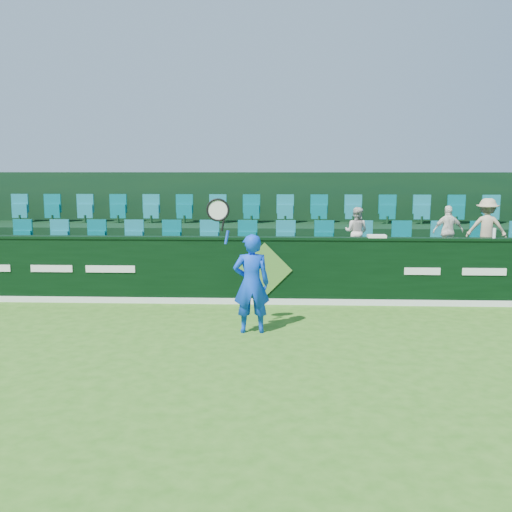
{
  "coord_description": "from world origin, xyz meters",
  "views": [
    {
      "loc": [
        0.29,
        -7.24,
        2.69
      ],
      "look_at": [
        -0.12,
        2.8,
        1.15
      ],
      "focal_mm": 40.0,
      "sensor_mm": 36.0,
      "label": 1
    }
  ],
  "objects_px": {
    "tennis_player": "(251,282)",
    "spectator_left": "(356,232)",
    "spectator_middle": "(448,231)",
    "spectator_right": "(487,228)",
    "drinks_bottle": "(494,233)",
    "towel": "(377,236)"
  },
  "relations": [
    {
      "from": "drinks_bottle",
      "to": "spectator_right",
      "type": "bearing_deg",
      "value": 77.44
    },
    {
      "from": "spectator_middle",
      "to": "spectator_right",
      "type": "bearing_deg",
      "value": 176.72
    },
    {
      "from": "tennis_player",
      "to": "spectator_right",
      "type": "height_order",
      "value": "tennis_player"
    },
    {
      "from": "towel",
      "to": "tennis_player",
      "type": "bearing_deg",
      "value": -139.09
    },
    {
      "from": "spectator_left",
      "to": "towel",
      "type": "bearing_deg",
      "value": 126.44
    },
    {
      "from": "spectator_right",
      "to": "drinks_bottle",
      "type": "relative_size",
      "value": 6.44
    },
    {
      "from": "spectator_left",
      "to": "towel",
      "type": "xyz_separation_m",
      "value": [
        0.25,
        -1.12,
        0.04
      ]
    },
    {
      "from": "spectator_middle",
      "to": "tennis_player",
      "type": "bearing_deg",
      "value": 34.59
    },
    {
      "from": "tennis_player",
      "to": "spectator_left",
      "type": "bearing_deg",
      "value": 56.22
    },
    {
      "from": "spectator_left",
      "to": "tennis_player",
      "type": "bearing_deg",
      "value": 79.97
    },
    {
      "from": "spectator_left",
      "to": "towel",
      "type": "relative_size",
      "value": 3.01
    },
    {
      "from": "spectator_middle",
      "to": "spectator_right",
      "type": "xyz_separation_m",
      "value": [
        0.81,
        0.0,
        0.08
      ]
    },
    {
      "from": "spectator_middle",
      "to": "spectator_right",
      "type": "distance_m",
      "value": 0.82
    },
    {
      "from": "tennis_player",
      "to": "drinks_bottle",
      "type": "bearing_deg",
      "value": 23.89
    },
    {
      "from": "spectator_left",
      "to": "spectator_right",
      "type": "bearing_deg",
      "value": -156.26
    },
    {
      "from": "spectator_left",
      "to": "drinks_bottle",
      "type": "xyz_separation_m",
      "value": [
        2.53,
        -1.12,
        0.11
      ]
    },
    {
      "from": "drinks_bottle",
      "to": "towel",
      "type": "bearing_deg",
      "value": 180.0
    },
    {
      "from": "spectator_left",
      "to": "drinks_bottle",
      "type": "height_order",
      "value": "spectator_left"
    },
    {
      "from": "spectator_left",
      "to": "drinks_bottle",
      "type": "relative_size",
      "value": 5.43
    },
    {
      "from": "tennis_player",
      "to": "towel",
      "type": "xyz_separation_m",
      "value": [
        2.38,
        2.06,
        0.54
      ]
    },
    {
      "from": "tennis_player",
      "to": "spectator_right",
      "type": "bearing_deg",
      "value": 32.97
    },
    {
      "from": "towel",
      "to": "spectator_right",
      "type": "bearing_deg",
      "value": 23.91
    }
  ]
}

